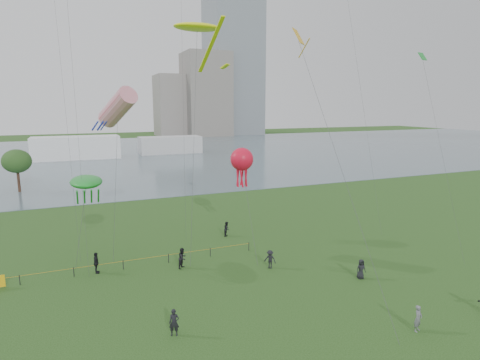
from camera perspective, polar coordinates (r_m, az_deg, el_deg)
name	(u,v)px	position (r m, az deg, el deg)	size (l,w,h in m)	color
ground_plane	(300,328)	(27.74, 8.48, -20.15)	(400.00, 400.00, 0.00)	#1C3E13
lake	(121,155)	(121.76, -16.53, 3.49)	(400.00, 120.00, 0.08)	slate
tower	(233,7)	(207.65, -1.04, 23.34)	(24.00, 24.00, 120.00)	slate
building_mid	(206,95)	(191.53, -4.88, 12.00)	(20.00, 20.00, 38.00)	slate
building_low	(174,106)	(193.49, -9.42, 10.40)	(16.00, 18.00, 28.00)	gray
pavilion_left	(76,148)	(115.82, -22.25, 4.28)	(22.00, 8.00, 6.00)	white
pavilion_right	(170,145)	(121.79, -9.91, 4.94)	(18.00, 7.00, 5.00)	silver
fence	(46,275)	(37.08, -25.92, -12.01)	(24.07, 0.07, 1.05)	black
kite_flyer	(418,318)	(29.08, 24.00, -17.54)	(0.63, 0.41, 1.72)	slate
spectator_a	(183,258)	(36.22, -8.18, -10.93)	(0.89, 0.69, 1.83)	black
spectator_b	(270,259)	(35.92, 4.29, -11.18)	(1.07, 0.62, 1.66)	black
spectator_c	(96,263)	(36.92, -19.77, -11.03)	(1.08, 0.45, 1.84)	black
spectator_d	(361,269)	(35.33, 16.83, -12.02)	(0.80, 0.52, 1.64)	black
spectator_f	(174,323)	(26.68, -9.35, -19.37)	(0.63, 0.41, 1.73)	black
spectator_g	(227,229)	(44.16, -1.88, -6.97)	(0.79, 0.62, 1.63)	black
kite_stingray	(197,28)	(43.29, -6.08, 20.72)	(5.92, 10.00, 22.26)	#3F3F42
kite_windsock	(118,107)	(39.03, -17.02, 9.84)	(4.27, 5.13, 15.86)	#3F3F42
kite_creature	(86,182)	(37.19, -21.03, -0.24)	(2.76, 4.91, 8.09)	#3F3F42
kite_octopus	(242,160)	(41.86, 0.26, 2.90)	(2.84, 8.75, 9.80)	#3F3F42
kite_delta	(303,51)	(33.49, 9.00, 17.72)	(1.51, 13.56, 20.16)	#3F3F42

